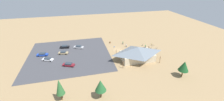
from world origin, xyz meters
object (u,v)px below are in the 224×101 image
bicycle_black_near_sign (152,46)px  bicycle_yellow_lone_west (152,44)px  car_black_far_end (65,47)px  car_maroon_by_curb (69,65)px  trash_bin (110,42)px  bicycle_purple_back_row (149,50)px  bicycle_teal_near_porch (143,51)px  bicycle_green_yard_left (142,45)px  lot_sign (114,48)px  visitor_crossing_yard (126,45)px  car_white_near_entry (48,59)px  pine_far_west (100,85)px  pine_midwest (60,87)px  bicycle_orange_by_bin (150,48)px  car_tan_mid_lot (63,53)px  pine_far_east (184,66)px  bicycle_white_edge_south (156,49)px  bicycle_silver_yard_right (153,50)px  bike_pavilion (137,53)px  car_blue_back_corner (42,54)px  visitor_by_pavilion (123,43)px  visitor_at_bikes (145,46)px  car_silver_inner_stall (79,47)px  bicycle_blue_front_row (152,52)px

bicycle_black_near_sign → bicycle_yellow_lone_west: bicycle_black_near_sign is taller
car_black_far_end → car_maroon_by_curb: bearing=97.1°
trash_bin → bicycle_black_near_sign: 22.28m
bicycle_purple_back_row → bicycle_teal_near_porch: bearing=1.6°
bicycle_green_yard_left → lot_sign: bearing=6.3°
bicycle_green_yard_left → visitor_crossing_yard: size_ratio=0.83×
car_maroon_by_curb → bicycle_black_near_sign: bearing=-167.4°
bicycle_yellow_lone_west → car_white_near_entry: bearing=5.1°
pine_far_west → bicycle_black_near_sign: pine_far_west is taller
pine_midwest → visitor_crossing_yard: (-29.77, -29.89, -3.85)m
bicycle_green_yard_left → bicycle_orange_by_bin: 4.32m
car_tan_mid_lot → bicycle_purple_back_row: bearing=171.0°
pine_far_east → car_tan_mid_lot: pine_far_east is taller
bicycle_white_edge_south → bicycle_silver_yard_right: 2.44m
bike_pavilion → bicycle_black_near_sign: (-13.06, -10.83, -2.91)m
pine_far_west → car_blue_back_corner: pine_far_west is taller
visitor_by_pavilion → visitor_at_bikes: 11.82m
pine_far_east → car_black_far_end: bearing=-39.8°
visitor_crossing_yard → car_white_near_entry: bearing=8.0°
pine_far_east → visitor_crossing_yard: 30.82m
pine_far_west → bicycle_teal_near_porch: (-24.71, -24.75, -4.12)m
pine_far_west → car_maroon_by_curb: pine_far_west is taller
trash_bin → car_black_far_end: size_ratio=0.19×
car_blue_back_corner → visitor_at_bikes: bearing=176.4°
bicycle_silver_yard_right → car_silver_inner_stall: 36.65m
lot_sign → bicycle_black_near_sign: size_ratio=1.35×
bicycle_white_edge_south → car_blue_back_corner: (53.24, -6.06, 0.37)m
bike_pavilion → bicycle_purple_back_row: size_ratio=10.01×
trash_bin → visitor_at_bikes: bearing=148.6°
trash_bin → bicycle_green_yard_left: (-15.64, 7.27, -0.07)m
bike_pavilion → visitor_crossing_yard: size_ratio=9.34×
bicycle_purple_back_row → bicycle_teal_near_porch: (3.38, 0.09, -0.01)m
bicycle_orange_by_bin → visitor_by_pavilion: bearing=-34.7°
bike_pavilion → visitor_crossing_yard: bearing=-88.4°
lot_sign → car_tan_mid_lot: lot_sign is taller
lot_sign → bicycle_green_yard_left: size_ratio=1.52×
bicycle_green_yard_left → bicycle_purple_back_row: bearing=96.8°
car_tan_mid_lot → visitor_by_pavilion: bearing=-172.2°
visitor_crossing_yard → bicycle_black_near_sign: bearing=169.9°
trash_bin → bicycle_white_edge_south: size_ratio=0.54×
bicycle_orange_by_bin → visitor_at_bikes: (1.90, -1.17, 0.57)m
car_silver_inner_stall → pine_far_west: bearing=97.8°
bicycle_silver_yard_right → car_black_far_end: car_black_far_end is taller
bicycle_blue_front_row → bicycle_teal_near_porch: bearing=-23.7°
bicycle_teal_near_porch → bicycle_silver_yard_right: bicycle_silver_yard_right is taller
visitor_at_bikes → trash_bin: bearing=-31.4°
lot_sign → bicycle_green_yard_left: lot_sign is taller
pine_far_west → bicycle_blue_front_row: (-28.38, -23.14, -4.10)m
pine_far_west → visitor_crossing_yard: (-18.63, -31.68, -3.55)m
lot_sign → car_maroon_by_curb: (21.19, 9.34, -0.66)m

